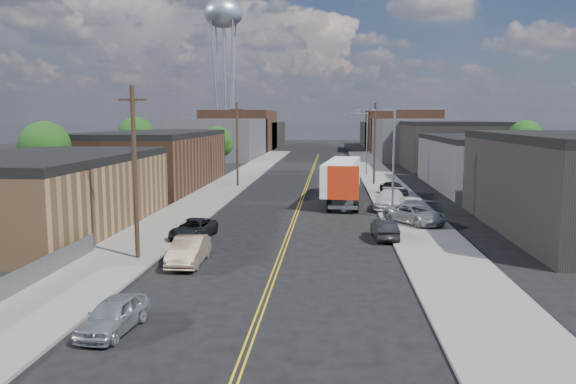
% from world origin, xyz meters
% --- Properties ---
extents(ground, '(260.00, 260.00, 0.00)m').
position_xyz_m(ground, '(0.00, 60.00, 0.00)').
color(ground, black).
rests_on(ground, ground).
extents(centerline, '(0.32, 120.00, 0.01)m').
position_xyz_m(centerline, '(0.00, 45.00, 0.01)').
color(centerline, gold).
rests_on(centerline, ground).
extents(sidewalk_left, '(5.00, 140.00, 0.15)m').
position_xyz_m(sidewalk_left, '(-9.50, 45.00, 0.07)').
color(sidewalk_left, slate).
rests_on(sidewalk_left, ground).
extents(sidewalk_right, '(5.00, 140.00, 0.15)m').
position_xyz_m(sidewalk_right, '(9.50, 45.00, 0.07)').
color(sidewalk_right, slate).
rests_on(sidewalk_right, ground).
extents(warehouse_tan, '(12.00, 22.00, 5.60)m').
position_xyz_m(warehouse_tan, '(-18.00, 18.00, 2.80)').
color(warehouse_tan, olive).
rests_on(warehouse_tan, ground).
extents(warehouse_brown, '(12.00, 26.00, 6.60)m').
position_xyz_m(warehouse_brown, '(-18.00, 44.00, 3.30)').
color(warehouse_brown, '#4D2E1F').
rests_on(warehouse_brown, ground).
extents(industrial_right_b, '(14.00, 24.00, 6.10)m').
position_xyz_m(industrial_right_b, '(22.00, 46.00, 3.05)').
color(industrial_right_b, '#3D3D40').
rests_on(industrial_right_b, ground).
extents(industrial_right_c, '(14.00, 22.00, 7.60)m').
position_xyz_m(industrial_right_c, '(22.00, 72.00, 3.80)').
color(industrial_right_c, black).
rests_on(industrial_right_c, ground).
extents(skyline_left_a, '(16.00, 30.00, 8.00)m').
position_xyz_m(skyline_left_a, '(-20.00, 95.00, 4.00)').
color(skyline_left_a, '#3D3D40').
rests_on(skyline_left_a, ground).
extents(skyline_right_a, '(16.00, 30.00, 8.00)m').
position_xyz_m(skyline_right_a, '(20.00, 95.00, 4.00)').
color(skyline_right_a, '#3D3D40').
rests_on(skyline_right_a, ground).
extents(skyline_left_b, '(16.00, 26.00, 10.00)m').
position_xyz_m(skyline_left_b, '(-20.00, 120.00, 5.00)').
color(skyline_left_b, '#4D2E1F').
rests_on(skyline_left_b, ground).
extents(skyline_right_b, '(16.00, 26.00, 10.00)m').
position_xyz_m(skyline_right_b, '(20.00, 120.00, 5.00)').
color(skyline_right_b, '#4D2E1F').
rests_on(skyline_right_b, ground).
extents(skyline_left_c, '(16.00, 40.00, 7.00)m').
position_xyz_m(skyline_left_c, '(-20.00, 140.00, 3.50)').
color(skyline_left_c, black).
rests_on(skyline_left_c, ground).
extents(skyline_right_c, '(16.00, 40.00, 7.00)m').
position_xyz_m(skyline_right_c, '(20.00, 140.00, 3.50)').
color(skyline_right_c, black).
rests_on(skyline_right_c, ground).
extents(water_tower, '(9.00, 9.00, 36.90)m').
position_xyz_m(water_tower, '(-22.00, 110.00, 30.65)').
color(water_tower, gray).
rests_on(water_tower, ground).
extents(streetlight_near, '(3.39, 0.25, 9.00)m').
position_xyz_m(streetlight_near, '(7.60, 25.00, 5.33)').
color(streetlight_near, gray).
rests_on(streetlight_near, ground).
extents(streetlight_far, '(3.39, 0.25, 9.00)m').
position_xyz_m(streetlight_far, '(7.60, 60.00, 5.33)').
color(streetlight_far, gray).
rests_on(streetlight_far, ground).
extents(utility_pole_left_near, '(1.60, 0.26, 10.00)m').
position_xyz_m(utility_pole_left_near, '(-8.20, 10.00, 5.14)').
color(utility_pole_left_near, black).
rests_on(utility_pole_left_near, ground).
extents(utility_pole_left_far, '(1.60, 0.26, 10.00)m').
position_xyz_m(utility_pole_left_far, '(-8.20, 45.00, 5.14)').
color(utility_pole_left_far, black).
rests_on(utility_pole_left_far, ground).
extents(utility_pole_right, '(1.60, 0.26, 10.00)m').
position_xyz_m(utility_pole_right, '(8.20, 48.00, 5.14)').
color(utility_pole_right, black).
rests_on(utility_pole_right, ground).
extents(chainlink_fence, '(0.05, 16.00, 1.22)m').
position_xyz_m(chainlink_fence, '(-11.50, 3.50, 0.66)').
color(chainlink_fence, slate).
rests_on(chainlink_fence, ground).
extents(tree_left_near, '(4.85, 4.76, 7.91)m').
position_xyz_m(tree_left_near, '(-23.94, 30.00, 5.18)').
color(tree_left_near, black).
rests_on(tree_left_near, ground).
extents(tree_left_mid, '(5.10, 5.04, 8.37)m').
position_xyz_m(tree_left_mid, '(-23.94, 55.00, 5.48)').
color(tree_left_mid, black).
rests_on(tree_left_mid, ground).
extents(tree_left_far, '(4.35, 4.20, 6.97)m').
position_xyz_m(tree_left_far, '(-13.94, 62.00, 4.57)').
color(tree_left_far, black).
rests_on(tree_left_far, ground).
extents(tree_right_far, '(4.85, 4.76, 7.91)m').
position_xyz_m(tree_right_far, '(30.06, 60.00, 5.18)').
color(tree_right_far, black).
rests_on(tree_right_far, ground).
extents(semi_truck, '(4.03, 16.03, 4.13)m').
position_xyz_m(semi_truck, '(3.98, 34.46, 2.35)').
color(semi_truck, silver).
rests_on(semi_truck, ground).
extents(car_left_a, '(1.98, 4.05, 1.33)m').
position_xyz_m(car_left_a, '(-5.36, -0.83, 0.66)').
color(car_left_a, '#B7B9BC').
rests_on(car_left_a, ground).
extents(car_left_b, '(1.74, 4.75, 1.55)m').
position_xyz_m(car_left_b, '(-5.00, 9.29, 0.78)').
color(car_left_b, '#91755F').
rests_on(car_left_b, ground).
extents(car_left_c, '(2.72, 5.01, 1.33)m').
position_xyz_m(car_left_c, '(-6.40, 16.00, 0.67)').
color(car_left_c, black).
rests_on(car_left_c, ground).
extents(car_right_oncoming, '(1.70, 4.16, 1.34)m').
position_xyz_m(car_right_oncoming, '(6.60, 16.71, 0.67)').
color(car_right_oncoming, black).
rests_on(car_right_oncoming, ground).
extents(car_right_lot_a, '(4.99, 5.73, 1.47)m').
position_xyz_m(car_right_lot_a, '(9.38, 21.89, 0.88)').
color(car_right_lot_a, '#A8AAAD').
rests_on(car_right_lot_a, sidewalk_right).
extents(car_right_lot_b, '(3.47, 5.97, 1.63)m').
position_xyz_m(car_right_lot_b, '(8.20, 29.32, 0.96)').
color(car_right_lot_b, silver).
rests_on(car_right_lot_b, sidewalk_right).
extents(car_right_lot_c, '(3.00, 4.47, 1.41)m').
position_xyz_m(car_right_lot_c, '(9.53, 38.15, 0.86)').
color(car_right_lot_c, black).
rests_on(car_right_lot_c, sidewalk_right).
extents(car_ahead_truck, '(2.70, 5.39, 1.47)m').
position_xyz_m(car_ahead_truck, '(4.34, 43.73, 0.73)').
color(car_ahead_truck, black).
rests_on(car_ahead_truck, ground).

